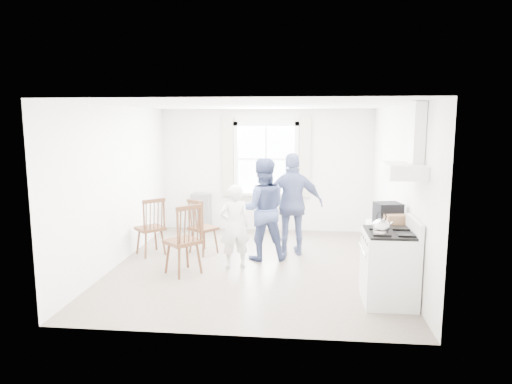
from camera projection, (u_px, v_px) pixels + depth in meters
name	position (u px, v px, depth m)	size (l,w,h in m)	color
room_shell	(254.00, 187.00, 7.32)	(4.62, 5.12, 2.64)	#7A6C5E
window_assembly	(266.00, 163.00, 9.70)	(1.88, 0.24, 1.70)	white
range_hood	(408.00, 158.00, 5.69)	(0.45, 0.76, 0.94)	white
shelf_unit	(201.00, 212.00, 9.88)	(0.40, 0.30, 0.80)	gray
gas_stove	(389.00, 266.00, 5.93)	(0.68, 0.76, 1.12)	white
kettle	(381.00, 227.00, 5.70)	(0.21, 0.21, 0.29)	silver
low_cabinet	(385.00, 254.00, 6.62)	(0.50, 0.55, 0.90)	white
stereo_stack	(388.00, 213.00, 6.48)	(0.40, 0.38, 0.31)	black
cardboard_box	(394.00, 221.00, 6.29)	(0.28, 0.20, 0.18)	#A67750
windsor_chair_a	(153.00, 221.00, 7.96)	(0.61, 0.61, 1.03)	#492917
windsor_chair_b	(199.00, 221.00, 8.05)	(0.58, 0.58, 1.00)	#492917
windsor_chair_c	(187.00, 232.00, 6.94)	(0.65, 0.66, 1.12)	#492917
person_left	(234.00, 226.00, 7.32)	(0.50, 0.50, 1.36)	silver
person_mid	(262.00, 209.00, 7.73)	(0.85, 0.85, 1.74)	#3F4B75
person_right	(293.00, 204.00, 8.01)	(1.06, 1.06, 1.81)	navy
potted_plant	(291.00, 185.00, 9.63)	(0.18, 0.18, 0.33)	#306C36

